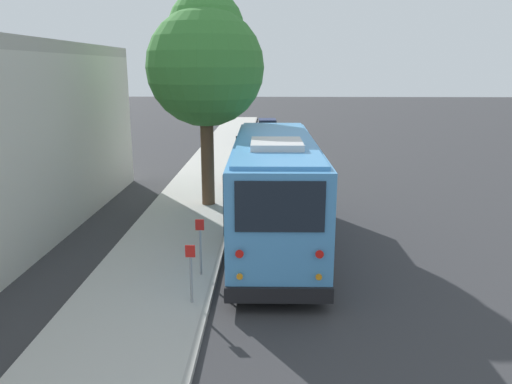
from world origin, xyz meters
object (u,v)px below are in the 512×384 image
parked_sedan_white (261,155)px  street_tree (206,60)px  parked_sedan_navy (267,128)px  sign_post_near (191,273)px  shuttle_bus (275,186)px  sign_post_far (200,246)px  fire_hydrant (229,177)px  parked_sedan_blue (268,137)px

parked_sedan_white → street_tree: bearing=167.5°
parked_sedan_white → parked_sedan_navy: bearing=-0.6°
parked_sedan_navy → sign_post_near: size_ratio=3.26×
shuttle_bus → sign_post_near: (-4.31, 1.90, -1.00)m
parked_sedan_white → sign_post_far: size_ratio=3.18×
shuttle_bus → fire_hydrant: bearing=14.7°
parked_sedan_blue → sign_post_far: size_ratio=2.89×
sign_post_far → parked_sedan_white: bearing=-4.9°
parked_sedan_navy → street_tree: 22.07m
parked_sedan_blue → fire_hydrant: parked_sedan_blue is taller
parked_sedan_navy → sign_post_far: size_ratio=3.02×
parked_sedan_white → sign_post_far: bearing=175.7°
parked_sedan_white → fire_hydrant: parked_sedan_white is taller
parked_sedan_blue → sign_post_near: (-24.17, 1.63, 0.25)m
sign_post_far → parked_sedan_blue: bearing=-4.1°
shuttle_bus → parked_sedan_white: size_ratio=1.99×
parked_sedan_white → fire_hydrant: size_ratio=5.79×
parked_sedan_blue → parked_sedan_navy: bearing=-0.3°
parked_sedan_blue → sign_post_near: 24.23m
shuttle_bus → street_tree: street_tree is taller
parked_sedan_blue → fire_hydrant: bearing=171.2°
street_tree → sign_post_near: size_ratio=5.82×
parked_sedan_blue → street_tree: (-15.68, 2.25, 4.97)m
sign_post_near → street_tree: bearing=4.2°
shuttle_bus → parked_sedan_navy: bearing=0.0°
sign_post_far → fire_hydrant: 9.89m
sign_post_near → parked_sedan_blue: bearing=-3.9°
shuttle_bus → parked_sedan_white: bearing=2.0°
parked_sedan_navy → parked_sedan_white: bearing=176.7°
street_tree → parked_sedan_white: bearing=-13.0°
parked_sedan_white → parked_sedan_blue: 7.43m
parked_sedan_white → sign_post_near: sign_post_near is taller
parked_sedan_blue → parked_sedan_navy: parked_sedan_blue is taller
parked_sedan_white → street_tree: 9.83m
sign_post_near → sign_post_far: (1.56, -0.00, 0.05)m
sign_post_far → parked_sedan_navy: bearing=-3.1°
shuttle_bus → parked_sedan_white: shuttle_bus is taller
parked_sedan_white → fire_hydrant: 5.49m
sign_post_near → fire_hydrant: 11.44m
sign_post_near → fire_hydrant: size_ratio=1.69×
sign_post_near → sign_post_far: bearing=-0.0°
shuttle_bus → street_tree: size_ratio=1.17×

